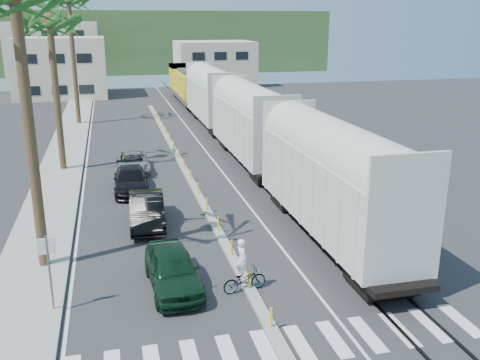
{
  "coord_description": "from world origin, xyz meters",
  "views": [
    {
      "loc": [
        -4.83,
        -16.3,
        10.15
      ],
      "look_at": [
        1.65,
        10.19,
        2.0
      ],
      "focal_mm": 40.0,
      "sensor_mm": 36.0,
      "label": 1
    }
  ],
  "objects_px": {
    "street_sign": "(49,263)",
    "car_lead": "(173,269)",
    "cyclist": "(244,275)",
    "car_second": "(147,210)"
  },
  "relations": [
    {
      "from": "car_lead",
      "to": "car_second",
      "type": "xyz_separation_m",
      "value": [
        -0.48,
        7.11,
        0.02
      ]
    },
    {
      "from": "street_sign",
      "to": "car_second",
      "type": "bearing_deg",
      "value": 63.54
    },
    {
      "from": "street_sign",
      "to": "car_lead",
      "type": "distance_m",
      "value": 4.66
    },
    {
      "from": "car_lead",
      "to": "car_second",
      "type": "distance_m",
      "value": 7.12
    },
    {
      "from": "street_sign",
      "to": "car_lead",
      "type": "relative_size",
      "value": 0.63
    },
    {
      "from": "street_sign",
      "to": "cyclist",
      "type": "relative_size",
      "value": 1.37
    },
    {
      "from": "street_sign",
      "to": "car_second",
      "type": "distance_m",
      "value": 8.95
    },
    {
      "from": "car_second",
      "to": "cyclist",
      "type": "xyz_separation_m",
      "value": [
        3.13,
        -8.01,
        -0.13
      ]
    },
    {
      "from": "street_sign",
      "to": "cyclist",
      "type": "bearing_deg",
      "value": -0.52
    },
    {
      "from": "street_sign",
      "to": "cyclist",
      "type": "distance_m",
      "value": 7.2
    }
  ]
}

